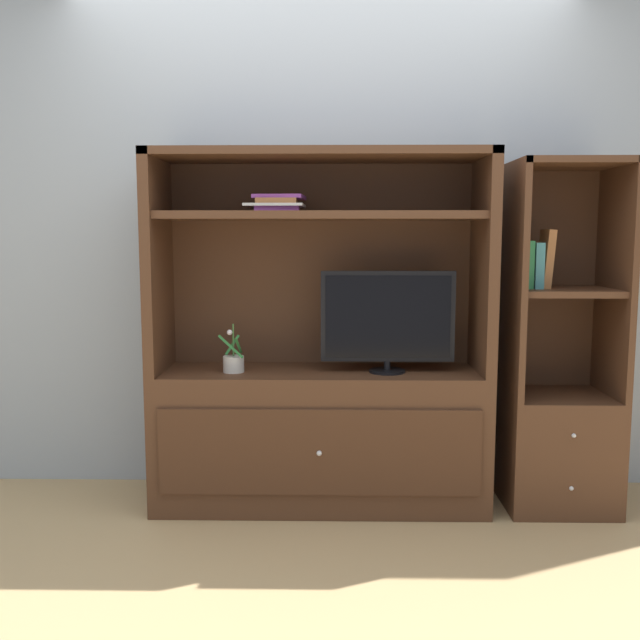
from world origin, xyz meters
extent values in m
plane|color=tan|center=(0.00, 0.00, 0.00)|extent=(8.00, 8.00, 0.00)
cube|color=#9EA8B2|center=(0.00, 0.75, 1.40)|extent=(6.00, 0.10, 2.80)
cube|color=#4C2D1C|center=(0.00, 0.40, 0.33)|extent=(1.59, 0.45, 0.66)
cube|color=#462A19|center=(0.00, 0.16, 0.33)|extent=(1.46, 0.02, 0.40)
sphere|color=silver|center=(0.00, 0.15, 0.33)|extent=(0.02, 0.02, 0.02)
cube|color=#4C2D1C|center=(-0.77, 0.40, 1.18)|extent=(0.05, 0.45, 1.03)
cube|color=#4C2D1C|center=(0.77, 0.40, 1.18)|extent=(0.05, 0.45, 1.03)
cube|color=#4C2D1C|center=(0.00, 0.62, 1.18)|extent=(1.59, 0.02, 1.03)
cube|color=#4C2D1C|center=(0.00, 0.40, 1.67)|extent=(1.59, 0.45, 0.04)
cube|color=#4C2D1C|center=(0.00, 0.40, 1.40)|extent=(1.49, 0.41, 0.04)
cylinder|color=black|center=(0.32, 0.36, 0.67)|extent=(0.17, 0.17, 0.01)
cylinder|color=black|center=(0.32, 0.36, 0.69)|extent=(0.03, 0.03, 0.04)
cube|color=black|center=(0.32, 0.36, 0.93)|extent=(0.63, 0.02, 0.43)
cube|color=black|center=(0.32, 0.35, 0.93)|extent=(0.58, 0.00, 0.38)
cylinder|color=beige|center=(-0.41, 0.35, 0.70)|extent=(0.10, 0.10, 0.08)
cylinder|color=#3D6B33|center=(-0.41, 0.35, 0.81)|extent=(0.01, 0.01, 0.15)
cube|color=#2D7A38|center=(-0.38, 0.35, 0.79)|extent=(0.02, 0.14, 0.09)
cube|color=#2D7A38|center=(-0.42, 0.38, 0.79)|extent=(0.07, 0.02, 0.10)
cube|color=#2D7A38|center=(-0.42, 0.33, 0.79)|extent=(0.13, 0.06, 0.11)
sphere|color=silver|center=(-0.42, 0.34, 0.85)|extent=(0.03, 0.03, 0.03)
cube|color=purple|center=(-0.20, 0.39, 1.42)|extent=(0.20, 0.25, 0.02)
cube|color=silver|center=(-0.21, 0.40, 1.44)|extent=(0.27, 0.31, 0.01)
cube|color=#A56638|center=(-0.20, 0.41, 1.46)|extent=(0.19, 0.28, 0.02)
cube|color=purple|center=(-0.19, 0.41, 1.48)|extent=(0.24, 0.27, 0.02)
cube|color=#4C2D1C|center=(1.14, 0.40, 0.27)|extent=(0.51, 0.45, 0.55)
sphere|color=silver|center=(1.14, 0.17, 0.41)|extent=(0.02, 0.02, 0.02)
sphere|color=silver|center=(1.14, 0.17, 0.16)|extent=(0.02, 0.02, 0.02)
cube|color=#4C2D1C|center=(0.90, 0.40, 1.10)|extent=(0.03, 0.45, 1.10)
cube|color=#4C2D1C|center=(1.38, 0.40, 1.10)|extent=(0.03, 0.45, 1.10)
cube|color=#4C2D1C|center=(1.14, 0.62, 1.10)|extent=(0.51, 0.02, 1.10)
cube|color=#4C2D1C|center=(1.14, 0.40, 1.04)|extent=(0.45, 0.41, 0.03)
cube|color=#4C2D1C|center=(1.14, 0.40, 1.63)|extent=(0.51, 0.45, 0.03)
cube|color=#338C4C|center=(0.97, 0.40, 1.17)|extent=(0.03, 0.14, 0.22)
cube|color=teal|center=(1.01, 0.40, 1.16)|extent=(0.04, 0.15, 0.21)
cube|color=#A56638|center=(1.06, 0.40, 1.19)|extent=(0.05, 0.14, 0.28)
camera|label=1|loc=(0.06, -2.87, 1.31)|focal=38.95mm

